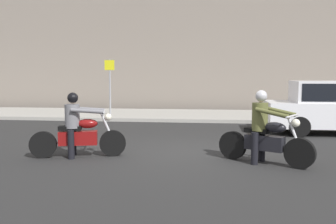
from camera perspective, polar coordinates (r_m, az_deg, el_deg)
The scene contains 5 objects.
ground_plane at distance 9.43m, azimuth 2.70°, elevation -6.11°, with size 80.00×80.00×0.00m, color #252525.
sidewalk_slab at distance 17.32m, azimuth 4.69°, elevation -0.50°, with size 40.00×4.40×0.14m, color #99968E.
motorcycle_with_rider_olive at distance 8.40m, azimuth 14.35°, elevation -3.23°, with size 1.94×1.17×1.59m.
motorcycle_with_rider_gray at distance 9.05m, azimuth -13.52°, elevation -2.75°, with size 2.18×0.83×1.52m.
street_sign_post at distance 17.02m, azimuth -8.79°, elevation 4.62°, with size 0.44×0.08×2.46m.
Camera 1 is at (0.68, -9.21, 1.92)m, focal length 40.29 mm.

